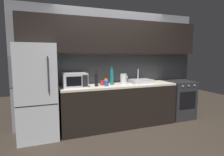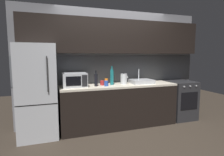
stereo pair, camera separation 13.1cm
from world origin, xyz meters
The scene contains 13 objects.
ground_plane centered at (0.00, 0.00, 0.00)m, with size 10.00×10.00×0.00m, color #2D261E.
back_wall centered at (0.00, 1.20, 1.55)m, with size 4.19×0.44×2.50m.
counter_run centered at (0.00, 0.90, 0.45)m, with size 2.45×0.60×0.90m.
refrigerator centered at (-1.61, 0.90, 0.86)m, with size 0.68×0.69×1.71m.
oven_range centered at (1.57, 0.90, 0.45)m, with size 0.60×0.62×0.90m.
microwave centered at (-0.93, 0.92, 1.04)m, with size 0.46×0.35×0.27m.
sink_basin centered at (0.53, 0.93, 0.94)m, with size 0.48×0.38×0.30m.
kettle centered at (0.12, 0.95, 1.01)m, with size 0.18×0.14×0.24m.
wine_bottle_dark centered at (-0.51, 0.86, 1.03)m, with size 0.07×0.07×0.31m.
wine_bottle_teal centered at (-0.16, 0.93, 1.07)m, with size 0.08×0.08×0.39m.
mug_orange centered at (-0.22, 1.12, 0.95)m, with size 0.08×0.08×0.11m, color orange.
mug_red centered at (-0.36, 0.94, 0.95)m, with size 0.09×0.09×0.09m, color #A82323.
mug_blue centered at (-0.32, 0.81, 0.95)m, with size 0.08×0.08×0.10m, color #234299.
Camera 2 is at (-1.38, -2.69, 1.50)m, focal length 29.69 mm.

